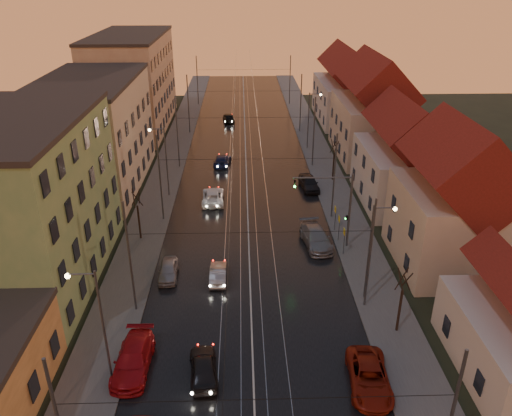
{
  "coord_description": "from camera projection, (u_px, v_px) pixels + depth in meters",
  "views": [
    {
      "loc": [
        -0.54,
        -21.65,
        23.06
      ],
      "look_at": [
        0.71,
        20.1,
        3.08
      ],
      "focal_mm": 35.0,
      "sensor_mm": 36.0,
      "label": 1
    }
  ],
  "objects": [
    {
      "name": "parked_right_2",
      "position": [
        309.0,
        183.0,
        57.69
      ],
      "size": [
        2.33,
        4.78,
        1.57
      ],
      "primitive_type": "imported",
      "rotation": [
        0.0,
        0.0,
        0.11
      ],
      "color": "black",
      "rests_on": "ground"
    },
    {
      "name": "sidewalk_right",
      "position": [
        322.0,
        163.0,
        65.8
      ],
      "size": [
        4.0,
        120.0,
        0.15
      ],
      "primitive_type": "cube",
      "color": "#4C4C4C",
      "rests_on": "ground"
    },
    {
      "name": "traffic_light_mast",
      "position": [
        339.0,
        202.0,
        43.95
      ],
      "size": [
        5.3,
        0.32,
        7.2
      ],
      "color": "#595B60",
      "rests_on": "ground"
    },
    {
      "name": "street_lamp_2",
      "position": [
        163.0,
        155.0,
        54.19
      ],
      "size": [
        1.75,
        0.32,
        8.0
      ],
      "color": "#595B60",
      "rests_on": "ground"
    },
    {
      "name": "driving_car_4",
      "position": [
        229.0,
        118.0,
        83.31
      ],
      "size": [
        2.22,
        4.52,
        1.48
      ],
      "primitive_type": "imported",
      "rotation": [
        0.0,
        0.0,
        3.25
      ],
      "color": "black",
      "rests_on": "ground"
    },
    {
      "name": "apartment_left_3",
      "position": [
        133.0,
        83.0,
        78.29
      ],
      "size": [
        10.0,
        24.0,
        14.0
      ],
      "primitive_type": "cube",
      "color": "tan",
      "rests_on": "ground"
    },
    {
      "name": "catenary_pole_l_3",
      "position": [
        177.0,
        134.0,
        62.48
      ],
      "size": [
        0.16,
        0.16,
        9.0
      ],
      "primitive_type": "cylinder",
      "color": "#595B60",
      "rests_on": "ground"
    },
    {
      "name": "apartment_left_1",
      "position": [
        25.0,
        205.0,
        38.83
      ],
      "size": [
        10.0,
        18.0,
        13.0
      ],
      "primitive_type": "cube",
      "color": "#61925C",
      "rests_on": "ground"
    },
    {
      "name": "tram_rail_2",
      "position": [
        252.0,
        164.0,
        65.55
      ],
      "size": [
        0.06,
        120.0,
        0.03
      ],
      "primitive_type": "cube",
      "color": "gray",
      "rests_on": "road"
    },
    {
      "name": "catenary_pole_r_5",
      "position": [
        290.0,
        80.0,
        92.7
      ],
      "size": [
        0.16,
        0.16,
        9.0
      ],
      "primitive_type": "cylinder",
      "color": "#595B60",
      "rests_on": "ground"
    },
    {
      "name": "catenary_pole_l_2",
      "position": [
        160.0,
        179.0,
        48.96
      ],
      "size": [
        0.16,
        0.16,
        9.0
      ],
      "primitive_type": "cylinder",
      "color": "#595B60",
      "rests_on": "ground"
    },
    {
      "name": "tram_rail_3",
      "position": [
        263.0,
        163.0,
        65.59
      ],
      "size": [
        0.06,
        120.0,
        0.03
      ],
      "primitive_type": "cube",
      "color": "gray",
      "rests_on": "road"
    },
    {
      "name": "parked_left_3",
      "position": [
        168.0,
        270.0,
        41.18
      ],
      "size": [
        1.67,
        3.83,
        1.29
      ],
      "primitive_type": "imported",
      "rotation": [
        0.0,
        0.0,
        0.04
      ],
      "color": "#A2A1A7",
      "rests_on": "ground"
    },
    {
      "name": "catenary_pole_r_3",
      "position": [
        314.0,
        133.0,
        62.95
      ],
      "size": [
        0.16,
        0.16,
        9.0
      ],
      "primitive_type": "cylinder",
      "color": "#595B60",
      "rests_on": "ground"
    },
    {
      "name": "street_lamp_3",
      "position": [
        311.0,
        115.0,
        69.11
      ],
      "size": [
        1.75,
        0.32,
        8.0
      ],
      "color": "#595B60",
      "rests_on": "ground"
    },
    {
      "name": "bare_tree_1",
      "position": [
        401.0,
        303.0,
        34.11
      ],
      "size": [
        1.09,
        1.09,
        5.11
      ],
      "color": "black",
      "rests_on": "ground"
    },
    {
      "name": "ground",
      "position": [
        254.0,
        401.0,
        29.49
      ],
      "size": [
        160.0,
        160.0,
        0.0
      ],
      "primitive_type": "plane",
      "color": "black",
      "rests_on": "ground"
    },
    {
      "name": "catenary_pole_l_5",
      "position": [
        197.0,
        81.0,
        92.24
      ],
      "size": [
        0.16,
        0.16,
        9.0
      ],
      "primitive_type": "cylinder",
      "color": "#595B60",
      "rests_on": "ground"
    },
    {
      "name": "house_right_1",
      "position": [
        455.0,
        206.0,
        41.12
      ],
      "size": [
        8.67,
        10.2,
        10.8
      ],
      "color": "#C0AC93",
      "rests_on": "ground"
    },
    {
      "name": "apartment_left_2",
      "position": [
        94.0,
        135.0,
        57.08
      ],
      "size": [
        10.0,
        20.0,
        12.0
      ],
      "primitive_type": "cube",
      "color": "beige",
      "rests_on": "ground"
    },
    {
      "name": "driving_car_3",
      "position": [
        222.0,
        160.0,
        64.87
      ],
      "size": [
        2.43,
        4.84,
        1.35
      ],
      "primitive_type": "imported",
      "rotation": [
        0.0,
        0.0,
        3.02
      ],
      "color": "#151C41",
      "rests_on": "ground"
    },
    {
      "name": "bare_tree_2",
      "position": [
        334.0,
        161.0,
        59.36
      ],
      "size": [
        1.09,
        1.09,
        5.11
      ],
      "color": "black",
      "rests_on": "ground"
    },
    {
      "name": "tram_rail_0",
      "position": [
        229.0,
        164.0,
        65.47
      ],
      "size": [
        0.06,
        120.0,
        0.03
      ],
      "primitive_type": "cube",
      "color": "gray",
      "rests_on": "road"
    },
    {
      "name": "driving_car_0",
      "position": [
        204.0,
        367.0,
        31.02
      ],
      "size": [
        2.15,
        4.39,
        1.44
      ],
      "primitive_type": "imported",
      "rotation": [
        0.0,
        0.0,
        3.25
      ],
      "color": "black",
      "rests_on": "ground"
    },
    {
      "name": "house_right_3",
      "position": [
        373.0,
        114.0,
        66.22
      ],
      "size": [
        9.18,
        14.28,
        11.5
      ],
      "color": "#C0AC93",
      "rests_on": "ground"
    },
    {
      "name": "catenary_pole_r_4",
      "position": [
        301.0,
        104.0,
        76.47
      ],
      "size": [
        0.16,
        0.16,
        9.0
      ],
      "primitive_type": "cylinder",
      "color": "#595B60",
      "rests_on": "ground"
    },
    {
      "name": "street_lamp_0",
      "position": [
        97.0,
        316.0,
        28.94
      ],
      "size": [
        1.75,
        0.32,
        8.0
      ],
      "color": "#595B60",
      "rests_on": "ground"
    },
    {
      "name": "driving_car_2",
      "position": [
        213.0,
        196.0,
        54.49
      ],
      "size": [
        2.44,
        5.09,
        1.4
      ],
      "primitive_type": "imported",
      "rotation": [
        0.0,
        0.0,
        3.17
      ],
      "color": "white",
      "rests_on": "ground"
    },
    {
      "name": "catenary_pole_l_1",
      "position": [
        130.0,
        259.0,
        35.43
      ],
      "size": [
        0.16,
        0.16,
        9.0
      ],
      "primitive_type": "cylinder",
      "color": "#595B60",
      "rests_on": "ground"
    },
    {
      "name": "bare_tree_0",
      "position": [
        138.0,
        216.0,
        46.18
      ],
      "size": [
        1.09,
        1.09,
        5.11
      ],
      "color": "black",
      "rests_on": "ground"
    },
    {
      "name": "catenary_pole_r_1",
      "position": [
        370.0,
        255.0,
        35.9
      ],
      "size": [
        0.16,
        0.16,
        9.0
      ],
      "primitive_type": "cylinder",
      "color": "#595B60",
      "rests_on": "ground"
    },
    {
      "name": "tram_rail_1",
      "position": [
        240.0,
        164.0,
        65.51
      ],
      "size": [
        0.06,
        120.0,
        0.03
      ],
      "primitive_type": "cube",
      "color": "gray",
      "rests_on": "road"
    },
    {
      "name": "road",
      "position": [
        246.0,
        164.0,
        65.55
      ],
      "size": [
        16.0,
        120.0,
        0.04
      ],
      "primitive_type": "cube",
      "color": "black",
      "rests_on": "ground"
    },
    {
      "name": "parked_right_0",
      "position": [
        369.0,
        377.0,
        30.29
      ],
      "size": [
        2.79,
        5.35,
        1.44
      ],
      "primitive_type": "imported",
      "rotation": [
        0.0,
        0.0,
        -0.08
      ],
      "color": "maroon",
      "rests_on": "ground"
    },
    {
      "name": "catenary_pole_r_2",
      "position": [
        334.0,
        177.0,
        49.42
      ],
      "size": [
        0.16,
        0.16,
        9.0
      ],
      "primitive_type": "cylinder",
      "color": "#595B60",
      "rests_on": "ground"
    },
    {
      "name": "sidewalk_left",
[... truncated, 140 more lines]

